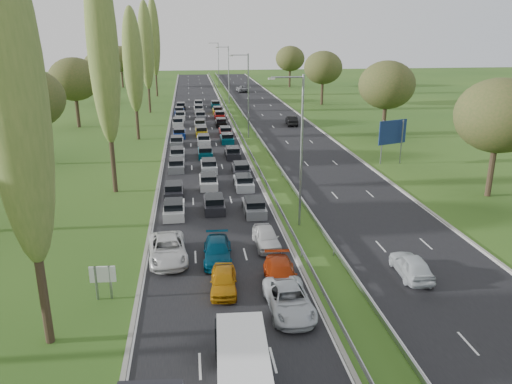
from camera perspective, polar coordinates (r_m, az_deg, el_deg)
ground at (r=76.00m, az=-1.04°, el=6.54°), size 260.00×260.00×0.00m
near_carriageway at (r=77.99m, az=-6.22°, el=6.73°), size 10.50×215.00×0.04m
far_carriageway at (r=79.45m, az=3.63°, el=7.01°), size 10.50×215.00×0.04m
central_reservation at (r=78.33m, az=-1.25°, el=7.29°), size 2.36×215.00×0.32m
lamp_columns at (r=73.06m, az=-0.88°, el=10.85°), size 0.18×140.18×12.00m
poplar_row at (r=62.67m, az=-14.99°, el=14.94°), size 2.80×127.80×22.44m
woodland_left at (r=59.87m, az=-25.38°, el=9.18°), size 8.00×166.00×11.10m
woodland_right at (r=67.22m, az=17.39°, el=10.87°), size 8.00×153.00×11.10m
traffic_queue_fill at (r=73.06m, az=-6.12°, el=6.32°), size 9.04×68.21×0.80m
near_car_2 at (r=34.98m, az=-10.06°, el=-6.46°), size 2.98×5.68×1.53m
near_car_7 at (r=34.50m, az=-4.43°, el=-6.73°), size 2.12×4.76×1.36m
near_car_8 at (r=30.67m, az=-3.72°, el=-10.07°), size 1.86×4.02×1.33m
near_car_10 at (r=28.60m, az=3.81°, el=-12.21°), size 2.44×5.14×1.42m
near_car_11 at (r=31.26m, az=2.83°, el=-9.43°), size 2.25×4.88×1.38m
near_car_12 at (r=36.48m, az=1.18°, el=-5.19°), size 1.82×4.26×1.43m
far_car_0 at (r=33.78m, az=17.34°, el=-8.00°), size 1.98×4.45×1.49m
far_car_1 at (r=84.05m, az=4.10°, el=8.15°), size 1.94×4.75×1.53m
far_car_2 at (r=130.71m, az=-1.59°, el=11.72°), size 2.87×5.79×1.58m
white_van_rear at (r=23.13m, az=-1.61°, el=-19.13°), size 2.17×5.54×2.23m
info_sign at (r=30.77m, az=-17.10°, el=-9.36°), size 1.50×0.18×2.10m
direction_sign at (r=60.67m, az=15.33°, el=6.41°), size 3.80×1.44×5.20m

